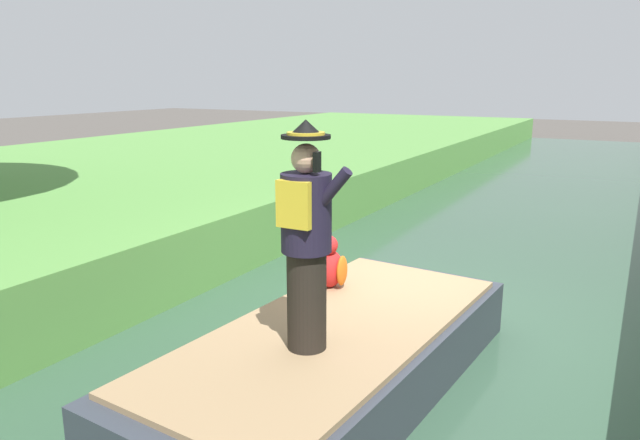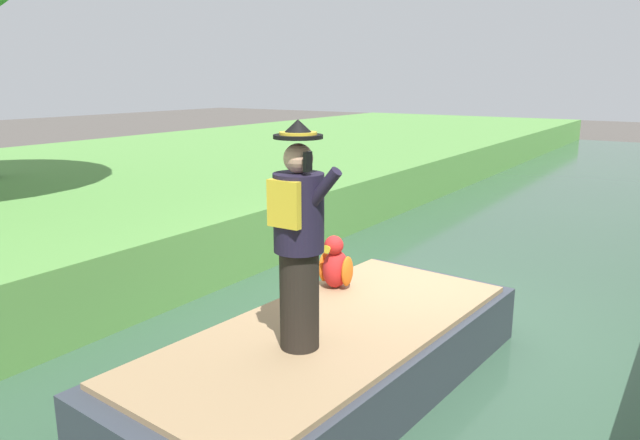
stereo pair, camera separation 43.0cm
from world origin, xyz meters
TOP-DOWN VIEW (x-y plane):
  - ground_plane at (0.00, 0.00)m, footprint 80.00×80.00m
  - canal_water at (0.00, 0.00)m, footprint 5.30×48.00m
  - boat at (0.00, -1.76)m, footprint 2.11×4.32m
  - person_pirate at (0.01, -2.25)m, footprint 0.61×0.42m
  - parrot_plush at (-0.51, -0.88)m, footprint 0.36×0.35m

SIDE VIEW (x-z plane):
  - ground_plane at x=0.00m, z-range 0.00..0.00m
  - canal_water at x=0.00m, z-range 0.00..0.10m
  - boat at x=0.00m, z-range 0.10..0.71m
  - parrot_plush at x=-0.51m, z-range 0.67..1.24m
  - person_pirate at x=0.01m, z-range 0.71..2.56m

